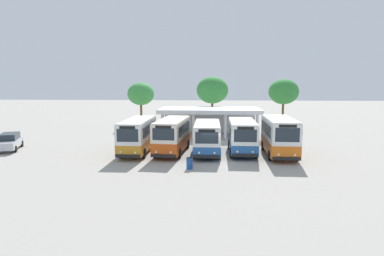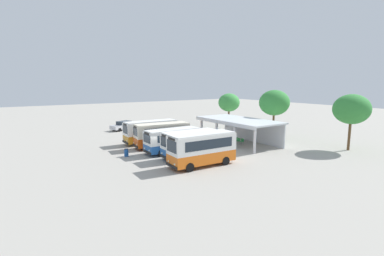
# 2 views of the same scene
# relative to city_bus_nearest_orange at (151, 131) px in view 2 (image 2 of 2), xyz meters

# --- Properties ---
(ground_plane) EXTENTS (180.00, 180.00, 0.00)m
(ground_plane) POSITION_rel_city_bus_nearest_orange_xyz_m (7.35, -2.67, -1.76)
(ground_plane) COLOR #A39E93
(city_bus_nearest_orange) EXTENTS (2.39, 7.60, 3.17)m
(city_bus_nearest_orange) POSITION_rel_city_bus_nearest_orange_xyz_m (0.00, 0.00, 0.00)
(city_bus_nearest_orange) COLOR black
(city_bus_nearest_orange) RESTS_ON ground
(city_bus_second_in_row) EXTENTS (2.96, 7.44, 3.21)m
(city_bus_second_in_row) POSITION_rel_city_bus_nearest_orange_xyz_m (3.28, 0.07, 0.02)
(city_bus_second_in_row) COLOR black
(city_bus_second_in_row) RESTS_ON ground
(city_bus_middle_cream) EXTENTS (2.45, 7.00, 2.92)m
(city_bus_middle_cream) POSITION_rel_city_bus_nearest_orange_xyz_m (6.55, -0.13, -0.13)
(city_bus_middle_cream) COLOR black
(city_bus_middle_cream) RESTS_ON ground
(city_bus_fourth_amber) EXTENTS (2.52, 6.70, 3.09)m
(city_bus_fourth_amber) POSITION_rel_city_bus_nearest_orange_xyz_m (9.83, 0.31, -0.05)
(city_bus_fourth_amber) COLOR black
(city_bus_fourth_amber) RESTS_ON ground
(city_bus_fifth_blue) EXTENTS (2.61, 7.19, 3.41)m
(city_bus_fifth_blue) POSITION_rel_city_bus_nearest_orange_xyz_m (13.10, -0.41, 0.12)
(city_bus_fifth_blue) COLOR black
(city_bus_fifth_blue) RESTS_ON ground
(parked_car_flank) EXTENTS (3.16, 4.91, 1.62)m
(parked_car_flank) POSITION_rel_city_bus_nearest_orange_xyz_m (-13.00, 0.63, -0.93)
(parked_car_flank) COLOR black
(parked_car_flank) RESTS_ON ground
(terminal_canopy) EXTENTS (12.41, 5.91, 3.40)m
(terminal_canopy) POSITION_rel_city_bus_nearest_orange_xyz_m (6.75, 10.94, 0.89)
(terminal_canopy) COLOR silver
(terminal_canopy) RESTS_ON ground
(waiting_chair_end_by_column) EXTENTS (0.45, 0.45, 0.86)m
(waiting_chair_end_by_column) POSITION_rel_city_bus_nearest_orange_xyz_m (5.64, 9.99, -1.24)
(waiting_chair_end_by_column) COLOR slate
(waiting_chair_end_by_column) RESTS_ON ground
(waiting_chair_second_from_end) EXTENTS (0.45, 0.45, 0.86)m
(waiting_chair_second_from_end) POSITION_rel_city_bus_nearest_orange_xyz_m (6.21, 9.97, -1.24)
(waiting_chair_second_from_end) COLOR slate
(waiting_chair_second_from_end) RESTS_ON ground
(waiting_chair_middle_seat) EXTENTS (0.45, 0.45, 0.86)m
(waiting_chair_middle_seat) POSITION_rel_city_bus_nearest_orange_xyz_m (6.79, 9.97, -1.24)
(waiting_chair_middle_seat) COLOR slate
(waiting_chair_middle_seat) RESTS_ON ground
(waiting_chair_fourth_seat) EXTENTS (0.45, 0.45, 0.86)m
(waiting_chair_fourth_seat) POSITION_rel_city_bus_nearest_orange_xyz_m (7.37, 9.85, -1.24)
(waiting_chair_fourth_seat) COLOR slate
(waiting_chair_fourth_seat) RESTS_ON ground
(waiting_chair_fifth_seat) EXTENTS (0.45, 0.45, 0.86)m
(waiting_chair_fifth_seat) POSITION_rel_city_bus_nearest_orange_xyz_m (7.94, 9.99, -1.24)
(waiting_chair_fifth_seat) COLOR slate
(waiting_chair_fifth_seat) RESTS_ON ground
(roadside_tree_behind_canopy) EXTENTS (4.52, 4.52, 7.40)m
(roadside_tree_behind_canopy) POSITION_rel_city_bus_nearest_orange_xyz_m (7.11, 17.16, 3.70)
(roadside_tree_behind_canopy) COLOR brown
(roadside_tree_behind_canopy) RESTS_ON ground
(roadside_tree_east_of_canopy) EXTENTS (4.39, 4.39, 7.08)m
(roadside_tree_east_of_canopy) POSITION_rel_city_bus_nearest_orange_xyz_m (17.63, 19.14, 3.44)
(roadside_tree_east_of_canopy) COLOR brown
(roadside_tree_east_of_canopy) RESTS_ON ground
(roadside_tree_west_of_canopy) EXTENTS (3.85, 3.85, 6.56)m
(roadside_tree_west_of_canopy) POSITION_rel_city_bus_nearest_orange_xyz_m (-3.26, 17.12, 3.14)
(roadside_tree_west_of_canopy) COLOR brown
(roadside_tree_west_of_canopy) RESTS_ON ground
(litter_bin_apron) EXTENTS (0.49, 0.49, 0.90)m
(litter_bin_apron) POSITION_rel_city_bus_nearest_orange_xyz_m (5.25, -5.59, -1.30)
(litter_bin_apron) COLOR #19478C
(litter_bin_apron) RESTS_ON ground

